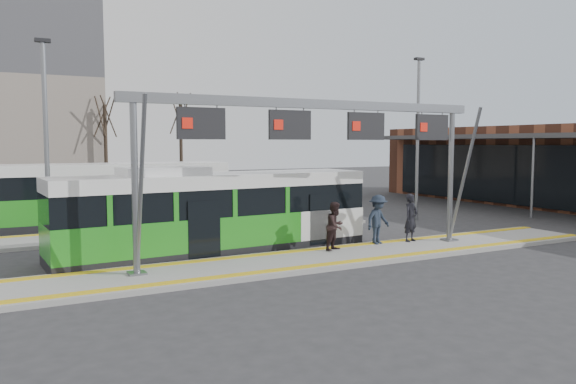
% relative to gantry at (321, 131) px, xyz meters
% --- Properties ---
extents(ground, '(120.00, 120.00, 0.00)m').
position_rel_gantry_xyz_m(ground, '(0.35, -0.25, -4.30)').
color(ground, '#2D2D30').
rests_on(ground, ground).
extents(platform_main, '(22.00, 3.00, 0.15)m').
position_rel_gantry_xyz_m(platform_main, '(0.35, -0.25, -4.22)').
color(platform_main, gray).
rests_on(platform_main, ground).
extents(platform_second, '(20.00, 3.00, 0.15)m').
position_rel_gantry_xyz_m(platform_second, '(-3.65, 7.75, -4.22)').
color(platform_second, gray).
rests_on(platform_second, ground).
extents(tactile_main, '(22.00, 2.65, 0.02)m').
position_rel_gantry_xyz_m(tactile_main, '(0.35, -0.25, -4.14)').
color(tactile_main, gold).
rests_on(tactile_main, platform_main).
extents(tactile_second, '(20.00, 0.35, 0.02)m').
position_rel_gantry_xyz_m(tactile_second, '(-3.65, 8.90, -4.14)').
color(tactile_second, gold).
rests_on(tactile_second, platform_second).
extents(gantry, '(13.00, 1.68, 5.20)m').
position_rel_gantry_xyz_m(gantry, '(0.00, 0.00, 0.00)').
color(gantry, slate).
rests_on(gantry, platform_main).
extents(hero_bus, '(11.47, 3.07, 3.12)m').
position_rel_gantry_xyz_m(hero_bus, '(-2.78, 2.66, -2.87)').
color(hero_bus, black).
rests_on(hero_bus, ground).
extents(bg_bus_green, '(11.83, 2.67, 2.95)m').
position_rel_gantry_xyz_m(bg_bus_green, '(-5.14, 11.49, -2.84)').
color(bg_bus_green, black).
rests_on(bg_bus_green, ground).
extents(passenger_a, '(0.76, 0.60, 1.84)m').
position_rel_gantry_xyz_m(passenger_a, '(4.40, 0.60, -3.23)').
color(passenger_a, black).
rests_on(passenger_a, platform_main).
extents(passenger_b, '(1.03, 0.95, 1.71)m').
position_rel_gantry_xyz_m(passenger_b, '(0.88, 0.45, -3.30)').
color(passenger_b, black).
rests_on(passenger_b, platform_main).
extents(passenger_c, '(1.33, 0.98, 1.84)m').
position_rel_gantry_xyz_m(passenger_c, '(2.96, 0.76, -3.23)').
color(passenger_c, '#1E2736').
rests_on(passenger_c, platform_main).
extents(tree_left, '(1.40, 1.40, 7.79)m').
position_rel_gantry_xyz_m(tree_left, '(-1.87, 28.98, 1.61)').
color(tree_left, '#382B21').
rests_on(tree_left, ground).
extents(tree_mid, '(1.40, 1.40, 8.30)m').
position_rel_gantry_xyz_m(tree_mid, '(4.24, 29.40, 2.00)').
color(tree_mid, '#382B21').
rests_on(tree_mid, ground).
extents(lamp_west, '(0.50, 0.25, 7.38)m').
position_rel_gantry_xyz_m(lamp_west, '(-8.07, 4.61, -0.37)').
color(lamp_west, slate).
rests_on(lamp_west, ground).
extents(lamp_east, '(0.50, 0.25, 8.14)m').
position_rel_gantry_xyz_m(lamp_east, '(9.29, 5.97, 0.02)').
color(lamp_east, slate).
rests_on(lamp_east, ground).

